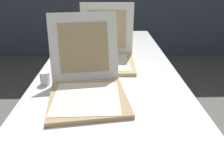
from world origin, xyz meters
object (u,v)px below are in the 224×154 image
at_px(pizza_box_front, 87,86).
at_px(cup_white_mid, 60,66).
at_px(cup_white_near_center, 45,78).
at_px(cup_white_far, 77,49).
at_px(table, 108,80).
at_px(pizza_box_middle, 107,56).

bearing_deg(pizza_box_front, cup_white_mid, 114.10).
bearing_deg(cup_white_near_center, cup_white_far, 78.31).
bearing_deg(table, cup_white_near_center, -159.51).
bearing_deg(table, cup_white_mid, 171.10).
xyz_separation_m(table, cup_white_mid, (-0.32, 0.05, 0.08)).
bearing_deg(table, pizza_box_middle, 92.65).
relative_size(pizza_box_front, cup_white_mid, 7.36).
relative_size(table, pizza_box_middle, 5.92).
bearing_deg(cup_white_mid, pizza_box_front, -57.75).
relative_size(pizza_box_middle, cup_white_near_center, 5.53).
distance_m(table, cup_white_far, 0.49).
relative_size(table, cup_white_far, 32.75).
height_order(pizza_box_middle, cup_white_far, pizza_box_middle).
distance_m(pizza_box_front, cup_white_far, 0.70).
height_order(pizza_box_front, cup_white_near_center, pizza_box_front).
xyz_separation_m(pizza_box_front, cup_white_far, (-0.14, 0.68, -0.02)).
xyz_separation_m(cup_white_mid, cup_white_near_center, (-0.05, -0.19, 0.00)).
bearing_deg(cup_white_far, pizza_box_front, -78.20).
relative_size(pizza_box_front, pizza_box_middle, 1.33).
height_order(table, cup_white_far, cup_white_far).
distance_m(table, cup_white_mid, 0.33).
bearing_deg(cup_white_far, cup_white_mid, -99.96).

